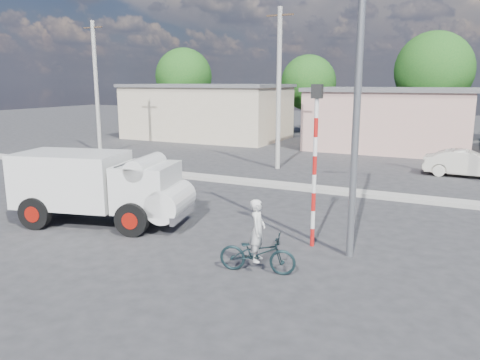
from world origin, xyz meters
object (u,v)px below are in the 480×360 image
at_px(bicycle, 257,253).
at_px(cyclist, 257,243).
at_px(car_cream, 467,164).
at_px(truck, 102,185).
at_px(streetlight, 353,59).
at_px(traffic_pole, 315,152).

distance_m(bicycle, cyclist, 0.26).
relative_size(cyclist, car_cream, 0.39).
xyz_separation_m(truck, streetlight, (7.49, 0.63, 3.72)).
relative_size(car_cream, traffic_pole, 0.88).
bearing_deg(cyclist, car_cream, -27.52).
height_order(car_cream, traffic_pole, traffic_pole).
xyz_separation_m(cyclist, traffic_pole, (0.61, 2.32, 1.86)).
bearing_deg(bicycle, cyclist, -0.00).
distance_m(bicycle, traffic_pole, 3.20).
bearing_deg(bicycle, truck, 65.28).
height_order(traffic_pole, streetlight, streetlight).
bearing_deg(traffic_pole, streetlight, -17.73).
bearing_deg(bicycle, traffic_pole, -26.27).
bearing_deg(streetlight, truck, -175.21).
bearing_deg(car_cream, cyclist, 164.51).
height_order(cyclist, streetlight, streetlight).
bearing_deg(car_cream, bicycle, 164.51).
relative_size(truck, car_cream, 1.51).
distance_m(cyclist, traffic_pole, 3.03).
xyz_separation_m(bicycle, car_cream, (4.23, 14.77, 0.15)).
bearing_deg(truck, bicycle, -27.06).
distance_m(truck, streetlight, 8.39).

